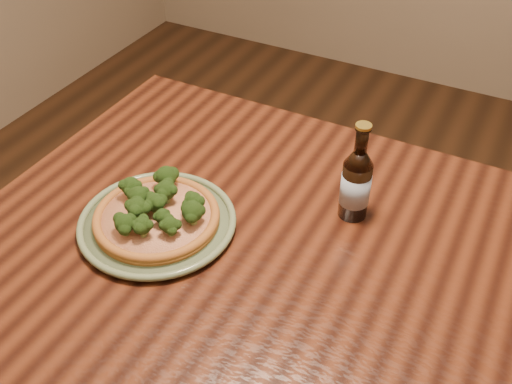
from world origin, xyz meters
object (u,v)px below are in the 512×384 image
at_px(table, 386,332).
at_px(pizza, 157,214).
at_px(beer_bottle, 356,183).
at_px(plate, 157,222).

xyz_separation_m(table, pizza, (-0.45, -0.04, 0.12)).
height_order(table, beer_bottle, beer_bottle).
relative_size(table, beer_bottle, 7.77).
xyz_separation_m(plate, beer_bottle, (0.31, 0.20, 0.07)).
bearing_deg(pizza, table, 4.63).
bearing_deg(plate, beer_bottle, 33.00).
height_order(table, pizza, pizza).
xyz_separation_m(pizza, beer_bottle, (0.31, 0.20, 0.05)).
distance_m(plate, beer_bottle, 0.38).
relative_size(pizza, beer_bottle, 1.16).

